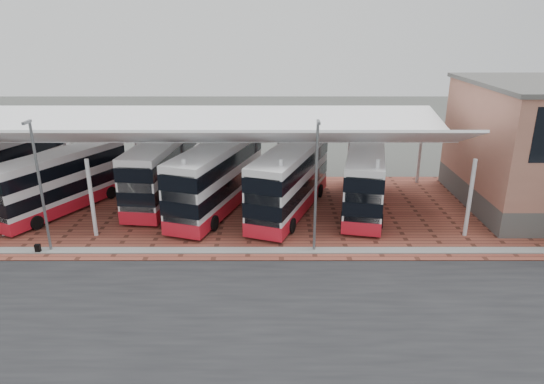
{
  "coord_description": "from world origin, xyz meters",
  "views": [
    {
      "loc": [
        -0.56,
        -20.28,
        13.26
      ],
      "look_at": [
        -0.55,
        7.99,
        3.23
      ],
      "focal_mm": 32.0,
      "sensor_mm": 36.0,
      "label": 1
    }
  ],
  "objects_px": {
    "bus_4": "(290,181)",
    "bus_5": "(365,179)",
    "bus_2": "(163,170)",
    "bus_1": "(61,182)",
    "bus_3": "(217,178)"
  },
  "relations": [
    {
      "from": "bus_2",
      "to": "bus_4",
      "type": "height_order",
      "value": "bus_2"
    },
    {
      "from": "bus_2",
      "to": "bus_5",
      "type": "bearing_deg",
      "value": -1.0
    },
    {
      "from": "bus_1",
      "to": "bus_3",
      "type": "bearing_deg",
      "value": 28.16
    },
    {
      "from": "bus_3",
      "to": "bus_5",
      "type": "relative_size",
      "value": 1.06
    },
    {
      "from": "bus_2",
      "to": "bus_4",
      "type": "xyz_separation_m",
      "value": [
        9.67,
        -2.57,
        -0.01
      ]
    },
    {
      "from": "bus_5",
      "to": "bus_1",
      "type": "bearing_deg",
      "value": -167.44
    },
    {
      "from": "bus_1",
      "to": "bus_5",
      "type": "relative_size",
      "value": 0.93
    },
    {
      "from": "bus_2",
      "to": "bus_3",
      "type": "bearing_deg",
      "value": -19.29
    },
    {
      "from": "bus_1",
      "to": "bus_2",
      "type": "height_order",
      "value": "bus_2"
    },
    {
      "from": "bus_4",
      "to": "bus_5",
      "type": "xyz_separation_m",
      "value": [
        5.48,
        0.62,
        -0.08
      ]
    },
    {
      "from": "bus_1",
      "to": "bus_5",
      "type": "height_order",
      "value": "bus_5"
    },
    {
      "from": "bus_4",
      "to": "bus_5",
      "type": "distance_m",
      "value": 5.51
    },
    {
      "from": "bus_1",
      "to": "bus_3",
      "type": "height_order",
      "value": "bus_3"
    },
    {
      "from": "bus_2",
      "to": "bus_4",
      "type": "bearing_deg",
      "value": -8.56
    },
    {
      "from": "bus_1",
      "to": "bus_4",
      "type": "distance_m",
      "value": 16.56
    }
  ]
}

